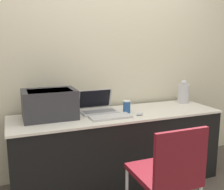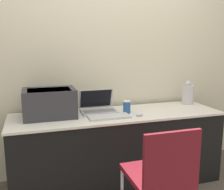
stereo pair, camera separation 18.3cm
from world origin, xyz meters
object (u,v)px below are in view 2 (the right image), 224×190
Objects in this scene: metal_pitcher at (188,94)px; chair at (161,173)px; laptop_left at (98,107)px; coffee_cup at (127,107)px; mouse at (139,114)px; printer at (49,102)px; external_keyboard at (109,117)px.

metal_pitcher is 1.32m from chair.
laptop_left reaches higher than coffee_cup.
mouse is 0.08× the size of chair.
printer reaches higher than chair.
external_keyboard is at bearing -164.31° from metal_pitcher.
printer reaches higher than coffee_cup.
laptop_left is 2.87× the size of coffee_cup.
chair reaches higher than external_keyboard.
chair is (-0.83, -0.97, -0.35)m from metal_pitcher.
printer is 1.34× the size of laptop_left.
laptop_left is 4.97× the size of mouse.
external_keyboard is 1.44× the size of metal_pitcher.
laptop_left is 0.29m from coffee_cup.
external_keyboard is at bearing -153.10° from coffee_cup.
chair is at bearing -77.21° from laptop_left.
metal_pitcher is at bearing 12.45° from coffee_cup.
coffee_cup is at bearing -6.85° from printer.
laptop_left is at bearing -178.44° from metal_pitcher.
metal_pitcher reaches higher than laptop_left.
printer is at bearing 159.27° from external_keyboard.
coffee_cup is (0.21, 0.11, 0.05)m from external_keyboard.
external_keyboard is 1.05m from metal_pitcher.
printer is 0.49m from laptop_left.
coffee_cup is at bearing -167.55° from metal_pitcher.
metal_pitcher is (0.80, 0.18, 0.06)m from coffee_cup.
external_keyboard is 0.29m from mouse.
laptop_left is at bearing 102.79° from chair.
printer is 6.65× the size of mouse.
metal_pitcher is 0.31× the size of chair.
chair is at bearing -51.89° from printer.
laptop_left is 0.26m from external_keyboard.
metal_pitcher reaches higher than mouse.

